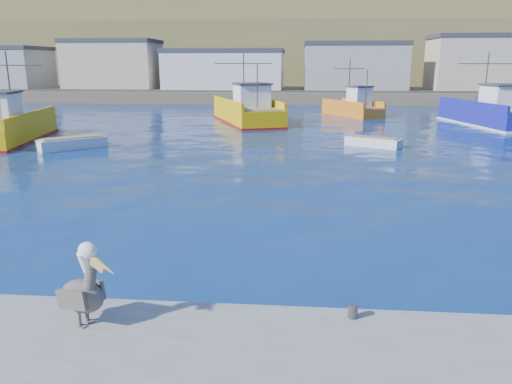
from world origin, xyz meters
TOP-DOWN VIEW (x-y plane):
  - ground at (0.00, 0.00)m, footprint 260.00×260.00m
  - dock_bollards at (0.60, -3.40)m, footprint 36.20×0.20m
  - far_shore at (0.00, 109.20)m, footprint 200.00×81.00m
  - trawler_yellow_a at (-19.53, 21.93)m, footprint 5.71×11.78m
  - trawler_yellow_b at (-3.17, 35.35)m, footprint 8.26×12.83m
  - trawler_blue at (19.47, 35.19)m, footprint 6.59×12.68m
  - boat_orange at (7.67, 42.40)m, footprint 6.37×8.02m
  - skiff_left at (-13.44, 19.29)m, footprint 4.25×4.12m
  - skiff_mid at (6.94, 21.92)m, footprint 3.90×2.95m
  - pelican at (-2.36, -4.14)m, footprint 1.42×0.88m

SIDE VIEW (x-z plane):
  - ground at x=0.00m, z-range 0.00..0.00m
  - skiff_mid at x=6.94m, z-range -0.15..0.67m
  - skiff_left at x=-13.44m, z-range -0.17..0.78m
  - dock_bollards at x=0.60m, z-range 0.50..0.80m
  - boat_orange at x=7.67m, z-range -2.00..4.00m
  - trawler_yellow_a at x=-19.53m, z-range -2.22..4.30m
  - trawler_blue at x=19.47m, z-range -2.22..4.39m
  - trawler_yellow_b at x=-3.17m, z-range -2.23..4.40m
  - pelican at x=-2.36m, z-range 0.37..2.16m
  - far_shore at x=0.00m, z-range -3.02..20.98m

